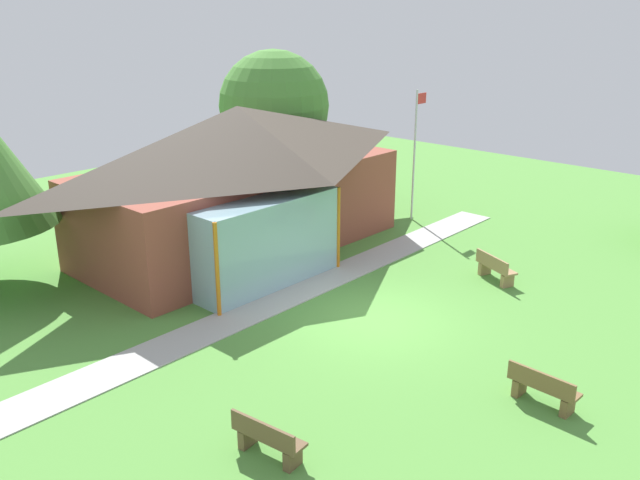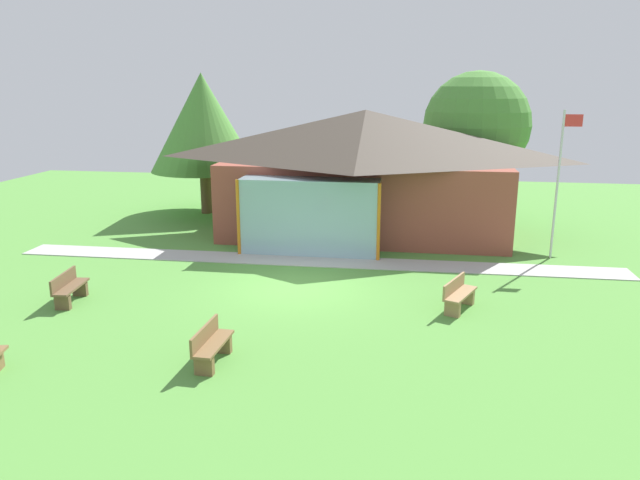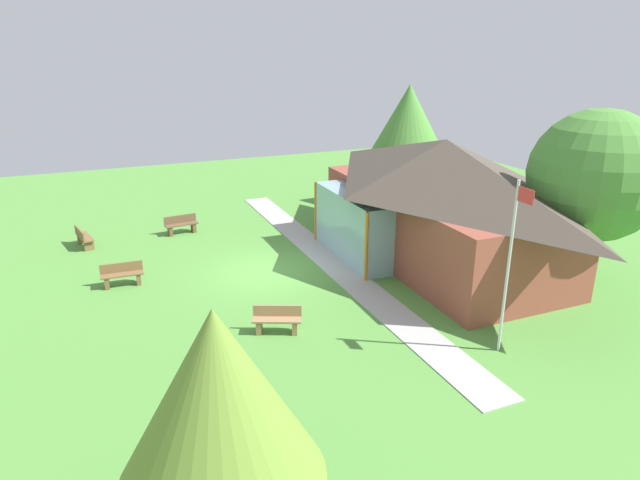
# 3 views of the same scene
# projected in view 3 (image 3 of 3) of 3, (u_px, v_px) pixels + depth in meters

# --- Properties ---
(ground_plane) EXTENTS (44.00, 44.00, 0.00)m
(ground_plane) POSITION_uv_depth(u_px,v_px,m) (266.00, 272.00, 21.69)
(ground_plane) COLOR #54933D
(pavilion) EXTENTS (11.94, 6.88, 4.93)m
(pavilion) POSITION_uv_depth(u_px,v_px,m) (438.00, 199.00, 22.14)
(pavilion) COLOR brown
(pavilion) RESTS_ON ground_plane
(footpath) EXTENTS (20.80, 1.54, 0.03)m
(footpath) POSITION_uv_depth(u_px,v_px,m) (331.00, 262.00, 22.68)
(footpath) COLOR #ADADA8
(footpath) RESTS_ON ground_plane
(flagpole) EXTENTS (0.64, 0.08, 5.08)m
(flagpole) POSITION_uv_depth(u_px,v_px,m) (510.00, 261.00, 15.24)
(flagpole) COLOR silver
(flagpole) RESTS_ON ground_plane
(bench_mid_right) EXTENTS (1.00, 1.55, 0.84)m
(bench_mid_right) POSITION_uv_depth(u_px,v_px,m) (277.00, 320.00, 17.11)
(bench_mid_right) COLOR #9E7A51
(bench_mid_right) RESTS_ON ground_plane
(bench_front_left) EXTENTS (1.56, 0.76, 0.84)m
(bench_front_left) POSITION_uv_depth(u_px,v_px,m) (84.00, 238.00, 24.22)
(bench_front_left) COLOR brown
(bench_front_left) RESTS_ON ground_plane
(bench_front_center) EXTENTS (0.50, 1.52, 0.84)m
(bench_front_center) POSITION_uv_depth(u_px,v_px,m) (122.00, 275.00, 20.40)
(bench_front_center) COLOR brown
(bench_front_center) RESTS_ON ground_plane
(bench_mid_left) EXTENTS (0.61, 1.54, 0.84)m
(bench_mid_left) POSITION_uv_depth(u_px,v_px,m) (181.00, 225.00, 25.94)
(bench_mid_left) COLOR brown
(bench_mid_left) RESTS_ON ground_plane
(tree_behind_pavilion_right) EXTENTS (4.49, 4.49, 6.46)m
(tree_behind_pavilion_right) POSITION_uv_depth(u_px,v_px,m) (596.00, 176.00, 18.75)
(tree_behind_pavilion_right) COLOR brown
(tree_behind_pavilion_right) RESTS_ON ground_plane
(tree_behind_pavilion_left) EXTENTS (4.88, 4.88, 6.40)m
(tree_behind_pavilion_left) POSITION_uv_depth(u_px,v_px,m) (408.00, 127.00, 29.30)
(tree_behind_pavilion_left) COLOR brown
(tree_behind_pavilion_left) RESTS_ON ground_plane
(tree_far_east) EXTENTS (3.30, 3.30, 4.93)m
(tree_far_east) POSITION_uv_depth(u_px,v_px,m) (218.00, 398.00, 8.41)
(tree_far_east) COLOR brown
(tree_far_east) RESTS_ON ground_plane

